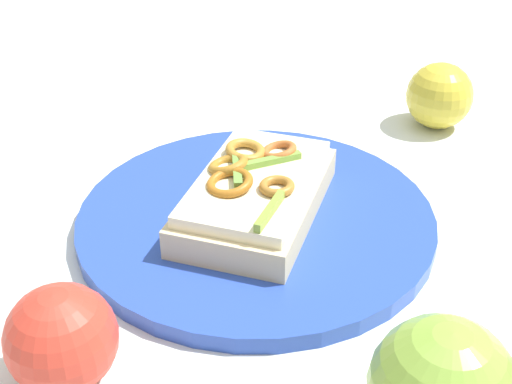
# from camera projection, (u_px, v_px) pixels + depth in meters

# --- Properties ---
(ground_plane) EXTENTS (2.00, 2.00, 0.00)m
(ground_plane) POSITION_uv_depth(u_px,v_px,m) (256.00, 226.00, 0.59)
(ground_plane) COLOR white
(ground_plane) RESTS_ON ground
(plate) EXTENTS (0.30, 0.30, 0.01)m
(plate) POSITION_uv_depth(u_px,v_px,m) (256.00, 219.00, 0.58)
(plate) COLOR #2A4AB5
(plate) RESTS_ON ground_plane
(sandwich) EXTENTS (0.12, 0.18, 0.05)m
(sandwich) POSITION_uv_depth(u_px,v_px,m) (255.00, 193.00, 0.57)
(sandwich) COLOR beige
(sandwich) RESTS_ON plate
(apple_2) EXTENTS (0.09, 0.09, 0.07)m
(apple_2) POSITION_uv_depth(u_px,v_px,m) (439.00, 96.00, 0.73)
(apple_2) COLOR gold
(apple_2) RESTS_ON ground_plane
(apple_3) EXTENTS (0.09, 0.09, 0.07)m
(apple_3) POSITION_uv_depth(u_px,v_px,m) (62.00, 339.00, 0.43)
(apple_3) COLOR red
(apple_3) RESTS_ON ground_plane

